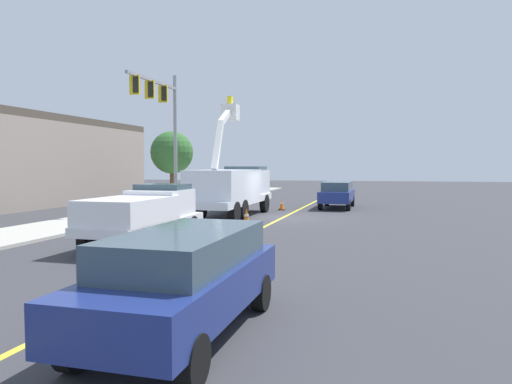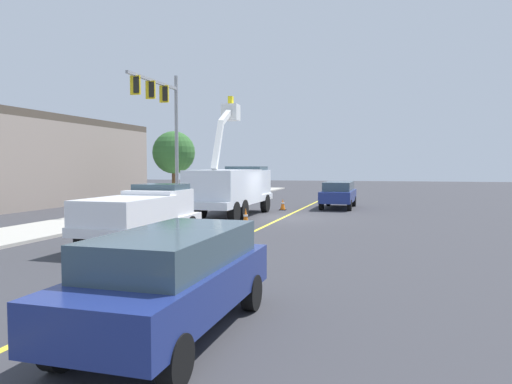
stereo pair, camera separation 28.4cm
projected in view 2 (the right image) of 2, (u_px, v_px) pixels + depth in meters
ground at (283, 218)px, 24.87m from camera, size 120.00×120.00×0.00m
sidewalk_far_side at (138, 212)px, 27.27m from camera, size 60.11×7.49×0.12m
lane_centre_stripe at (283, 218)px, 24.87m from camera, size 49.90×3.41×0.01m
utility_bucket_truck at (232, 187)px, 25.49m from camera, size 8.35×3.03×6.63m
service_pickup_truck at (141, 213)px, 16.36m from camera, size 5.72×2.48×2.06m
passing_minivan at (339, 193)px, 30.40m from camera, size 4.91×2.21×1.69m
trailing_sedan at (173, 275)px, 7.69m from camera, size 4.91×2.21×1.69m
traffic_cone_leading at (149, 253)px, 12.92m from camera, size 0.40×0.40×0.73m
traffic_cone_mid_front at (246, 218)px, 20.93m from camera, size 0.40×0.40×0.87m
traffic_cone_mid_rear at (283, 205)px, 29.08m from camera, size 0.40×0.40×0.69m
traffic_signal_mast at (164, 113)px, 27.87m from camera, size 5.77×0.78×8.31m
commercial_building_backdrop at (16, 161)px, 31.90m from camera, size 23.10×8.43×6.12m
street_tree_right at (174, 153)px, 34.82m from camera, size 3.12×3.12×5.26m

